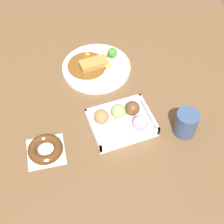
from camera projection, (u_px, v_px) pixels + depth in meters
name	position (u px, v px, depth m)	size (l,w,h in m)	color
ground_plane	(89.00, 100.00, 1.18)	(1.60, 1.60, 0.00)	brown
curry_plate	(96.00, 67.00, 1.27)	(0.27, 0.27, 0.07)	white
donut_box	(122.00, 119.00, 1.09)	(0.21, 0.16, 0.06)	white
chocolate_ring_donut	(45.00, 149.00, 1.03)	(0.13, 0.13, 0.03)	white
coffee_mug	(186.00, 123.00, 1.05)	(0.07, 0.07, 0.09)	#33476B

